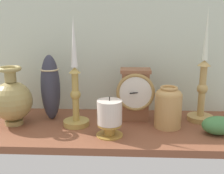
# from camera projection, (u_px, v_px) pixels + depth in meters

# --- Properties ---
(ground_plane) EXTENTS (1.00, 0.36, 0.02)m
(ground_plane) POSITION_uv_depth(u_px,v_px,m) (104.00, 129.00, 1.02)
(ground_plane) COLOR brown
(back_wall) EXTENTS (1.20, 0.02, 0.65)m
(back_wall) POSITION_uv_depth(u_px,v_px,m) (107.00, 29.00, 1.12)
(back_wall) COLOR silver
(back_wall) RESTS_ON ground_plane
(mantel_clock) EXTENTS (0.14, 0.09, 0.19)m
(mantel_clock) POSITION_uv_depth(u_px,v_px,m) (135.00, 94.00, 1.05)
(mantel_clock) COLOR brown
(mantel_clock) RESTS_ON ground_plane
(candlestick_tall_left) EXTENTS (0.09, 0.09, 0.38)m
(candlestick_tall_left) POSITION_uv_depth(u_px,v_px,m) (75.00, 93.00, 0.99)
(candlestick_tall_left) COLOR tan
(candlestick_tall_left) RESTS_ON ground_plane
(candlestick_tall_center) EXTENTS (0.09, 0.09, 0.40)m
(candlestick_tall_center) POSITION_uv_depth(u_px,v_px,m) (202.00, 89.00, 1.04)
(candlestick_tall_center) COLOR tan
(candlestick_tall_center) RESTS_ON ground_plane
(brass_vase_bulbous) EXTENTS (0.14, 0.14, 0.21)m
(brass_vase_bulbous) POSITION_uv_depth(u_px,v_px,m) (12.00, 100.00, 1.01)
(brass_vase_bulbous) COLOR #A08D52
(brass_vase_bulbous) RESTS_ON ground_plane
(brass_vase_jar) EXTENTS (0.09, 0.09, 0.14)m
(brass_vase_jar) POSITION_uv_depth(u_px,v_px,m) (168.00, 106.00, 0.99)
(brass_vase_jar) COLOR tan
(brass_vase_jar) RESTS_ON ground_plane
(pillar_candle_front) EXTENTS (0.09, 0.09, 0.13)m
(pillar_candle_front) POSITION_uv_depth(u_px,v_px,m) (110.00, 116.00, 0.92)
(pillar_candle_front) COLOR #B28739
(pillar_candle_front) RESTS_ON ground_plane
(tall_ceramic_vase) EXTENTS (0.07, 0.07, 0.24)m
(tall_ceramic_vase) POSITION_uv_depth(u_px,v_px,m) (50.00, 87.00, 1.05)
(tall_ceramic_vase) COLOR #343543
(tall_ceramic_vase) RESTS_ON ground_plane
(ivy_sprig) EXTENTS (0.11, 0.08, 0.06)m
(ivy_sprig) POSITION_uv_depth(u_px,v_px,m) (218.00, 125.00, 0.94)
(ivy_sprig) COLOR #447E45
(ivy_sprig) RESTS_ON ground_plane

